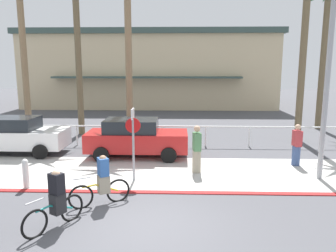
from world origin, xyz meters
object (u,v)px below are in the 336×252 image
object	(u,v)px
streetlight_curb	(332,57)
bollard_2	(26,173)
palm_tree_1	(21,15)
cyclist_teal_0	(56,201)
car_red_2	(136,138)
car_white_1	(16,135)
palm_tree_3	(128,6)
stop_sign_bike_lane	(133,134)
palm_tree_5	(326,25)
palm_tree_4	(306,18)
palm_tree_2	(76,14)
cyclist_yellow_1	(102,182)
pedestrian_0	(197,151)
pedestrian_1	(297,147)

from	to	relation	value
streetlight_curb	bollard_2	bearing A→B (deg)	-174.19
palm_tree_1	cyclist_teal_0	size ratio (longest dim) A/B	5.74
streetlight_curb	cyclist_teal_0	xyz separation A→B (m)	(-8.06, -3.63, -3.58)
palm_tree_1	car_red_2	xyz separation A→B (m)	(6.94, -4.72, -5.88)
car_white_1	cyclist_teal_0	xyz separation A→B (m)	(4.40, -6.95, -0.18)
palm_tree_3	streetlight_curb	bearing A→B (deg)	-40.93
stop_sign_bike_lane	palm_tree_5	world-z (taller)	palm_tree_5
bollard_2	palm_tree_4	bearing A→B (deg)	33.41
bollard_2	car_white_1	bearing A→B (deg)	119.13
palm_tree_2	palm_tree_4	distance (m)	12.28
car_white_1	cyclist_yellow_1	distance (m)	7.61
streetlight_curb	palm_tree_2	xyz separation A→B (m)	(-10.78, 7.85, 2.55)
palm_tree_2	pedestrian_0	world-z (taller)	palm_tree_2
palm_tree_5	palm_tree_2	bearing A→B (deg)	-171.77
bollard_2	cyclist_teal_0	size ratio (longest dim) A/B	0.64
palm_tree_4	palm_tree_1	bearing A→B (deg)	175.79
stop_sign_bike_lane	cyclist_teal_0	bearing A→B (deg)	-113.08
bollard_2	palm_tree_3	world-z (taller)	palm_tree_3
streetlight_curb	palm_tree_4	bearing A→B (deg)	77.73
bollard_2	stop_sign_bike_lane	bearing A→B (deg)	13.60
pedestrian_1	palm_tree_4	bearing A→B (deg)	69.99
stop_sign_bike_lane	cyclist_yellow_1	xyz separation A→B (m)	(-0.64, -2.03, -0.98)
palm_tree_5	cyclist_yellow_1	xyz separation A→B (m)	(-11.16, -12.20, -5.77)
cyclist_teal_0	car_red_2	bearing A→B (deg)	80.05
car_red_2	pedestrian_0	size ratio (longest dim) A/B	2.43
stop_sign_bike_lane	bollard_2	size ratio (longest dim) A/B	2.56
cyclist_yellow_1	pedestrian_1	xyz separation A→B (m)	(6.94, 4.04, 0.09)
bollard_2	palm_tree_5	world-z (taller)	palm_tree_5
palm_tree_5	cyclist_yellow_1	distance (m)	17.51
palm_tree_1	palm_tree_5	bearing A→B (deg)	7.44
palm_tree_3	palm_tree_2	bearing A→B (deg)	159.22
palm_tree_1	palm_tree_4	xyz separation A→B (m)	(15.27, -1.12, -0.36)
palm_tree_3	cyclist_teal_0	xyz separation A→B (m)	(-0.34, -10.33, -6.33)
palm_tree_2	stop_sign_bike_lane	bearing A→B (deg)	-62.50
pedestrian_1	car_red_2	bearing A→B (deg)	170.45
palm_tree_1	cyclist_yellow_1	distance (m)	13.34
car_red_2	cyclist_teal_0	size ratio (longest dim) A/B	2.80
car_red_2	palm_tree_2	bearing A→B (deg)	128.22
palm_tree_3	car_red_2	size ratio (longest dim) A/B	2.17
palm_tree_4	stop_sign_bike_lane	bearing A→B (deg)	-140.00
palm_tree_1	palm_tree_2	size ratio (longest dim) A/B	0.96
streetlight_curb	palm_tree_4	distance (m)	7.02
car_red_2	pedestrian_1	xyz separation A→B (m)	(6.61, -1.11, -0.08)
palm_tree_4	car_red_2	world-z (taller)	palm_tree_4
palm_tree_1	palm_tree_5	size ratio (longest dim) A/B	1.06
cyclist_teal_0	palm_tree_5	bearing A→B (deg)	48.65
cyclist_yellow_1	palm_tree_2	bearing A→B (deg)	109.37
bollard_2	cyclist_teal_0	xyz separation A→B (m)	(1.98, -2.61, 0.18)
car_white_1	bollard_2	bearing A→B (deg)	-60.87
streetlight_curb	car_red_2	world-z (taller)	streetlight_curb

